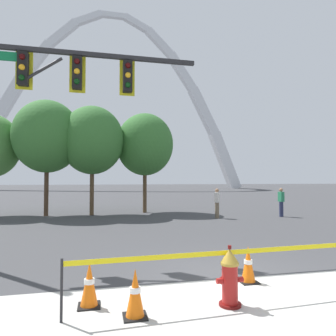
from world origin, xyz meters
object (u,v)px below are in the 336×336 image
Objects in this scene: traffic_cone_by_hydrant at (248,265)px; pedestrian_walking_left at (281,202)px; traffic_cone_mid_sidewalk at (135,294)px; monument_arch at (112,108)px; pedestrian_standing_center at (217,203)px; fire_hydrant at (230,277)px; traffic_cone_curb_edge at (89,285)px; traffic_signal_gantry at (36,98)px.

pedestrian_walking_left reaches higher than traffic_cone_by_hydrant.
pedestrian_walking_left reaches higher than traffic_cone_mid_sidewalk.
pedestrian_standing_center is (3.53, -51.61, -16.95)m from monument_arch.
fire_hydrant reaches higher than traffic_cone_mid_sidewalk.
pedestrian_walking_left reaches higher than traffic_cone_curb_edge.
traffic_cone_curb_edge is 11.99m from pedestrian_standing_center.
traffic_cone_mid_sidewalk is 6.08m from traffic_signal_gantry.
pedestrian_walking_left is (6.97, 9.53, 0.46)m from traffic_cone_by_hydrant.
traffic_cone_by_hydrant and traffic_cone_mid_sidewalk have the same top height.
pedestrian_walking_left is at bearing 53.84° from traffic_cone_by_hydrant.
pedestrian_walking_left is (11.59, 6.49, -3.45)m from traffic_signal_gantry.
traffic_cone_by_hydrant is at bearing 23.62° from traffic_cone_mid_sidewalk.
pedestrian_walking_left is 1.00× the size of pedestrian_standing_center.
traffic_signal_gantry is at bearing 133.37° from fire_hydrant.
pedestrian_walking_left reaches higher than fire_hydrant.
traffic_cone_mid_sidewalk is 1.00× the size of traffic_cone_curb_edge.
fire_hydrant is at bearing -110.84° from pedestrian_standing_center.
traffic_signal_gantry is (-2.22, 4.09, 3.91)m from traffic_cone_mid_sidewalk.
fire_hydrant is at bearing -130.77° from traffic_cone_by_hydrant.
pedestrian_walking_left is at bearing -2.44° from pedestrian_standing_center.
traffic_cone_mid_sidewalk is 14.14m from pedestrian_walking_left.
traffic_cone_mid_sidewalk and traffic_cone_curb_edge have the same top height.
monument_arch reaches higher than traffic_signal_gantry.
monument_arch is 37.61× the size of pedestrian_walking_left.
fire_hydrant is 2.30m from traffic_cone_curb_edge.
pedestrian_standing_center is at bearing -86.09° from monument_arch.
pedestrian_standing_center reaches higher than fire_hydrant.
traffic_signal_gantry is (-1.54, 3.54, 3.91)m from traffic_cone_curb_edge.
traffic_cone_by_hydrant is 0.46× the size of pedestrian_walking_left.
monument_arch is 54.95m from pedestrian_walking_left.
traffic_signal_gantry is at bearing -94.24° from monument_arch.
fire_hydrant is 1.36× the size of traffic_cone_curb_edge.
traffic_cone_by_hydrant is 2.62m from traffic_cone_mid_sidewalk.
traffic_signal_gantry is 59.96m from monument_arch.
traffic_cone_by_hydrant is 0.11× the size of traffic_signal_gantry.
fire_hydrant is 1.36× the size of traffic_cone_mid_sidewalk.
traffic_cone_mid_sidewalk is at bearing -61.48° from traffic_signal_gantry.
traffic_cone_by_hydrant is at bearing -126.16° from pedestrian_walking_left.
monument_arch is at bearing 90.28° from traffic_cone_by_hydrant.
traffic_cone_by_hydrant is 1.00× the size of traffic_cone_mid_sidewalk.
traffic_cone_mid_sidewalk is 0.46× the size of pedestrian_walking_left.
traffic_cone_by_hydrant is at bearing -108.39° from pedestrian_standing_center.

